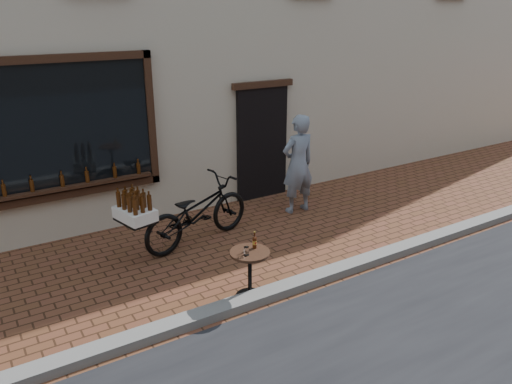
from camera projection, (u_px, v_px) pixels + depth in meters
ground at (280, 304)px, 6.47m from camera, size 90.00×90.00×0.00m
kerb at (272, 293)px, 6.61m from camera, size 90.00×0.25×0.12m
cargo_bicycle at (195, 212)px, 7.97m from camera, size 2.43×1.18×1.14m
bistro_table at (250, 265)px, 6.46m from camera, size 0.52×0.52×0.90m
pedestrian at (298, 164)px, 9.13m from camera, size 0.67×0.45×1.84m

